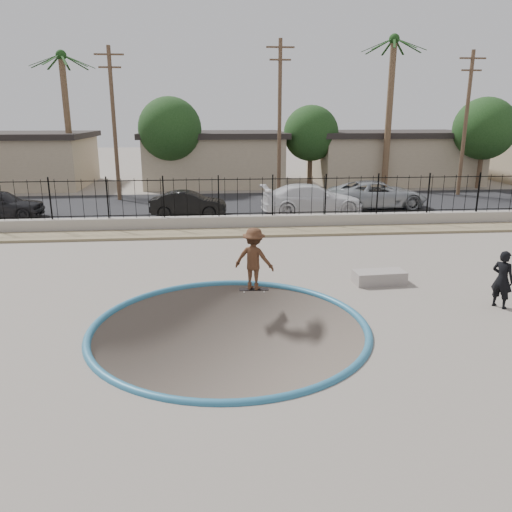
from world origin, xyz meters
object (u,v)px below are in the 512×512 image
Objects in this scene: skater at (254,262)px; car_b at (188,204)px; concrete_ledge at (379,277)px; car_c at (312,199)px; skateboard at (254,290)px; videographer at (502,279)px; car_d at (377,195)px.

car_b is (-2.36, 11.80, -0.25)m from skater.
concrete_ledge is 11.42m from car_c.
skateboard is 6.96m from videographer.
skateboard is at bearing -164.33° from car_b.
skateboard is 12.05m from car_b.
videographer reaches higher than car_d.
car_c is (0.15, 11.40, 0.62)m from concrete_ledge.
skateboard is 12.54m from car_c.
car_d reaches higher than skateboard.
concrete_ledge is (-2.64, 2.29, -0.61)m from videographer.
videographer is at bearing -13.15° from skateboard.
car_b is 6.53m from car_c.
concrete_ledge is 0.41× the size of car_b.
car_d is at bearing 60.74° from skateboard.
car_d is (4.16, 12.72, 0.60)m from concrete_ledge.
videographer reaches higher than concrete_ledge.
skater is at bearing -174.31° from concrete_ledge.
car_b is (-9.02, 13.69, -0.13)m from videographer.
videographer is 1.01× the size of concrete_ledge.
videographer is 13.91m from car_c.
concrete_ledge is at bearing 157.30° from car_d.
skater is 12.04m from car_b.
skateboard is 0.17× the size of car_c.
skater is 4.10m from concrete_ledge.
skater is 1.15× the size of videographer.
skater is at bearing 143.48° from car_d.
videographer is 16.39m from car_b.
car_c is (6.53, 0.00, 0.14)m from car_b.
car_d is (4.01, 1.32, -0.02)m from car_c.
videographer is at bearing -40.88° from concrete_ledge.
skater reaches higher than videographer.
skater is at bearing 158.52° from car_c.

